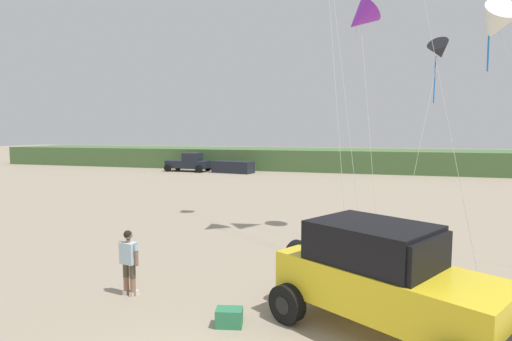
{
  "coord_description": "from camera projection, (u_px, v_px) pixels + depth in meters",
  "views": [
    {
      "loc": [
        2.44,
        -5.07,
        4.09
      ],
      "look_at": [
        -0.39,
        4.31,
        3.17
      ],
      "focal_mm": 28.35,
      "sensor_mm": 36.0,
      "label": 1
    }
  ],
  "objects": [
    {
      "name": "dune_ridge",
      "position": [
        366.0,
        160.0,
        44.41
      ],
      "size": [
        90.0,
        9.21,
        2.25
      ],
      "primitive_type": "cube",
      "color": "#4C703D",
      "rests_on": "ground_plane"
    },
    {
      "name": "jeep",
      "position": [
        384.0,
        277.0,
        8.09
      ],
      "size": [
        4.98,
        4.23,
        2.26
      ],
      "color": "yellow",
      "rests_on": "ground_plane"
    },
    {
      "name": "person_watching",
      "position": [
        129.0,
        259.0,
        10.12
      ],
      "size": [
        0.62,
        0.36,
        1.67
      ],
      "color": "#8C664C",
      "rests_on": "ground_plane"
    },
    {
      "name": "cooler_box",
      "position": [
        229.0,
        317.0,
        8.55
      ],
      "size": [
        0.63,
        0.48,
        0.38
      ],
      "primitive_type": "cube",
      "rotation": [
        0.0,
        0.0,
        0.23
      ],
      "color": "#2D7F51",
      "rests_on": "ground_plane"
    },
    {
      "name": "distant_pickup",
      "position": [
        189.0,
        163.0,
        42.96
      ],
      "size": [
        4.7,
        2.62,
        1.98
      ],
      "color": "#1E232D",
      "rests_on": "ground_plane"
    },
    {
      "name": "distant_sedan",
      "position": [
        233.0,
        167.0,
        41.35
      ],
      "size": [
        4.42,
        2.36,
        1.2
      ],
      "primitive_type": "cube",
      "rotation": [
        0.0,
        0.0,
        -0.16
      ],
      "color": "#1E232D",
      "rests_on": "ground_plane"
    },
    {
      "name": "kite_green_box",
      "position": [
        495.0,
        24.0,
        12.62
      ],
      "size": [
        3.64,
        2.44,
        8.33
      ],
      "color": "white",
      "rests_on": "ground_plane"
    },
    {
      "name": "kite_red_delta",
      "position": [
        360.0,
        18.0,
        15.6
      ],
      "size": [
        1.7,
        4.55,
        9.35
      ],
      "color": "purple",
      "rests_on": "ground_plane"
    },
    {
      "name": "kite_yellow_diamond",
      "position": [
        439.0,
        51.0,
        17.58
      ],
      "size": [
        2.38,
        5.46,
        8.31
      ],
      "color": "black",
      "rests_on": "ground_plane"
    }
  ]
}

